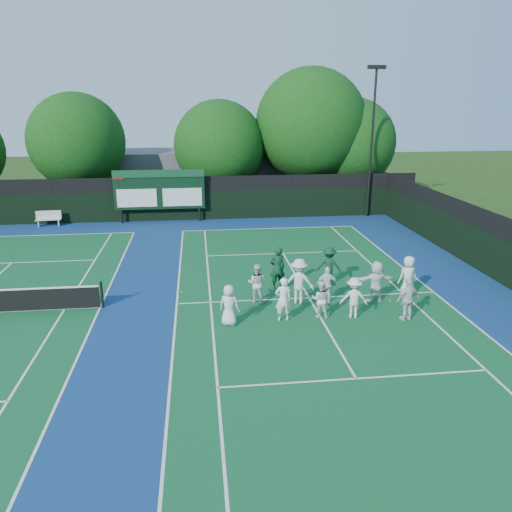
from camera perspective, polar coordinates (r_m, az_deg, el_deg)
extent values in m
plane|color=#203D10|center=(20.18, 6.70, -5.86)|extent=(120.00, 120.00, 0.00)
cube|color=navy|center=(20.64, -10.48, -5.48)|extent=(34.00, 32.00, 0.01)
cube|color=#115329|center=(21.07, 6.08, -4.77)|extent=(10.97, 23.77, 0.00)
cube|color=white|center=(32.20, 1.46, 3.16)|extent=(10.97, 0.08, 0.00)
cube|color=white|center=(20.60, -9.04, -5.41)|extent=(0.08, 23.77, 0.00)
cube|color=white|center=(22.88, 19.63, -3.90)|extent=(0.08, 23.77, 0.00)
cube|color=white|center=(20.59, -5.22, -5.28)|extent=(0.08, 23.77, 0.00)
cube|color=white|center=(22.31, 16.47, -4.12)|extent=(0.08, 23.77, 0.00)
cube|color=white|center=(15.54, 11.37, -13.57)|extent=(8.23, 0.08, 0.00)
cube|color=white|center=(26.98, 3.11, 0.31)|extent=(8.23, 0.08, 0.00)
cube|color=white|center=(21.07, 6.08, -4.76)|extent=(0.08, 12.80, 0.00)
cube|color=white|center=(33.27, -23.18, 2.20)|extent=(10.97, 0.08, 0.00)
cube|color=white|center=(20.97, -17.38, -5.61)|extent=(0.08, 23.77, 0.00)
cube|color=white|center=(21.27, -21.02, -5.66)|extent=(0.08, 23.77, 0.00)
cube|color=white|center=(28.25, -26.12, -0.70)|extent=(8.23, 0.08, 0.00)
cube|color=black|center=(34.73, -9.17, 5.66)|extent=(34.00, 0.08, 2.00)
cube|color=black|center=(34.46, -9.29, 8.10)|extent=(34.00, 0.05, 1.00)
cylinder|color=black|center=(34.54, -15.27, 6.48)|extent=(0.16, 0.16, 3.50)
cylinder|color=black|center=(34.17, -6.56, 6.86)|extent=(0.16, 0.16, 3.50)
cube|color=black|center=(34.18, -10.98, 7.43)|extent=(6.00, 0.15, 2.60)
cube|color=#124224|center=(33.91, -11.10, 9.23)|extent=(6.00, 0.05, 0.50)
cube|color=white|center=(34.31, -13.46, 6.46)|extent=(2.60, 0.04, 1.20)
cube|color=white|center=(34.09, -8.41, 6.68)|extent=(2.60, 0.04, 1.20)
cube|color=maroon|center=(34.22, -15.48, 8.83)|extent=(0.70, 0.04, 0.50)
cube|color=#5B5A60|center=(42.49, -3.40, 9.34)|extent=(18.00, 6.00, 4.00)
cylinder|color=black|center=(35.90, 13.07, 12.28)|extent=(0.16, 0.16, 10.00)
cube|color=black|center=(35.84, 13.64, 20.25)|extent=(1.20, 0.30, 0.25)
cylinder|color=black|center=(20.75, -17.20, -4.24)|extent=(0.10, 0.10, 1.10)
cube|color=silver|center=(35.50, -22.63, 3.87)|extent=(1.62, 0.56, 0.06)
cube|color=silver|center=(35.59, -22.62, 4.40)|extent=(1.59, 0.20, 0.53)
cube|color=silver|center=(35.73, -23.57, 3.45)|extent=(0.10, 0.37, 0.42)
cube|color=silver|center=(35.38, -21.60, 3.56)|extent=(0.10, 0.37, 0.42)
cylinder|color=black|center=(38.99, -19.21, 6.62)|extent=(0.44, 0.44, 2.58)
sphere|color=#0D3B0D|center=(38.53, -19.78, 12.23)|extent=(6.80, 6.80, 6.80)
sphere|color=#0D3B0D|center=(38.75, -18.70, 11.35)|extent=(4.76, 4.76, 4.76)
cylinder|color=black|center=(38.16, -4.09, 7.04)|extent=(0.44, 0.44, 2.21)
sphere|color=#0D3B0D|center=(37.68, -4.21, 12.44)|extent=(6.67, 6.67, 6.67)
sphere|color=#0D3B0D|center=(38.07, -3.29, 11.50)|extent=(4.67, 4.67, 4.67)
cylinder|color=black|center=(39.00, 6.06, 7.86)|extent=(0.44, 0.44, 3.07)
sphere|color=#0D3B0D|center=(38.51, 6.28, 14.68)|extent=(8.29, 8.29, 8.29)
sphere|color=#0D3B0D|center=(38.99, 7.02, 13.47)|extent=(5.80, 5.80, 5.80)
cylinder|color=black|center=(39.88, 10.52, 7.32)|extent=(0.44, 0.44, 2.31)
sphere|color=#0D3B0D|center=(39.42, 10.82, 12.57)|extent=(6.69, 6.69, 6.69)
sphere|color=#0D3B0D|center=(39.95, 11.47, 11.63)|extent=(4.68, 4.68, 4.68)
sphere|color=#B2D018|center=(23.59, 10.56, -2.45)|extent=(0.07, 0.07, 0.07)
sphere|color=#B2D018|center=(21.33, 15.06, -4.95)|extent=(0.07, 0.07, 0.07)
sphere|color=#B2D018|center=(21.77, -8.47, -4.06)|extent=(0.07, 0.07, 0.07)
sphere|color=#B2D018|center=(21.77, 3.91, -3.90)|extent=(0.07, 0.07, 0.07)
sphere|color=#B2D018|center=(21.14, 16.29, -5.26)|extent=(0.07, 0.07, 0.07)
imported|color=white|center=(18.30, -3.10, -5.62)|extent=(0.89, 0.76, 1.55)
imported|color=white|center=(18.62, 3.12, -4.96)|extent=(0.64, 0.44, 1.70)
imported|color=white|center=(19.10, 7.42, -4.90)|extent=(0.86, 0.77, 1.45)
imported|color=silver|center=(19.22, 11.12, -4.69)|extent=(1.13, 0.77, 1.60)
imported|color=silver|center=(19.50, 16.98, -4.73)|extent=(1.04, 0.63, 1.66)
imported|color=silver|center=(20.30, 0.09, -3.12)|extent=(0.96, 0.86, 1.62)
imported|color=silver|center=(20.20, 4.93, -2.90)|extent=(1.37, 1.03, 1.88)
imported|color=white|center=(20.49, 8.13, -3.25)|extent=(0.94, 0.51, 1.52)
imported|color=white|center=(20.94, 13.56, -2.83)|extent=(1.60, 0.53, 1.72)
imported|color=silver|center=(21.87, 16.99, -2.22)|extent=(0.94, 0.71, 1.74)
imported|color=#103C22|center=(21.65, 2.45, -1.40)|extent=(0.75, 0.54, 1.91)
imported|color=#0F3820|center=(22.46, 8.35, -1.11)|extent=(1.27, 0.96, 1.74)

